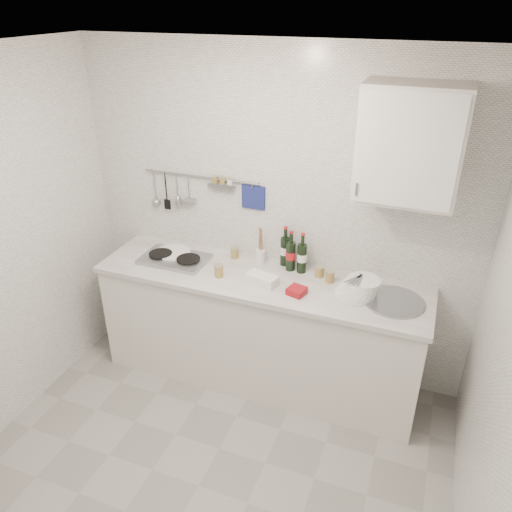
% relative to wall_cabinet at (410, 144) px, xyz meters
% --- Properties ---
extents(floor, '(3.00, 3.00, 0.00)m').
position_rel_wall_cabinet_xyz_m(floor, '(-0.90, -1.22, -1.95)').
color(floor, gray).
rests_on(floor, ground).
extents(ceiling, '(3.00, 3.00, 0.00)m').
position_rel_wall_cabinet_xyz_m(ceiling, '(-0.90, -1.22, 0.55)').
color(ceiling, silver).
rests_on(ceiling, back_wall).
extents(back_wall, '(3.00, 0.02, 2.50)m').
position_rel_wall_cabinet_xyz_m(back_wall, '(-0.90, 0.18, -0.70)').
color(back_wall, silver).
rests_on(back_wall, floor).
extents(wall_right, '(0.02, 2.80, 2.50)m').
position_rel_wall_cabinet_xyz_m(wall_right, '(0.60, -1.22, -0.70)').
color(wall_right, silver).
rests_on(wall_right, floor).
extents(counter, '(2.44, 0.64, 0.96)m').
position_rel_wall_cabinet_xyz_m(counter, '(-0.89, -0.12, -1.52)').
color(counter, silver).
rests_on(counter, floor).
extents(wall_rail, '(0.98, 0.09, 0.34)m').
position_rel_wall_cabinet_xyz_m(wall_rail, '(-1.50, 0.15, -0.52)').
color(wall_rail, '#93969B').
rests_on(wall_rail, back_wall).
extents(wall_cabinet, '(0.60, 0.38, 0.70)m').
position_rel_wall_cabinet_xyz_m(wall_cabinet, '(0.00, 0.00, 0.00)').
color(wall_cabinet, silver).
rests_on(wall_cabinet, back_wall).
extents(plate_stack_hob, '(0.29, 0.28, 0.04)m').
position_rel_wall_cabinet_xyz_m(plate_stack_hob, '(-1.65, -0.06, -1.01)').
color(plate_stack_hob, '#4B64AA').
rests_on(plate_stack_hob, counter).
extents(plate_stack_sink, '(0.30, 0.28, 0.13)m').
position_rel_wall_cabinet_xyz_m(plate_stack_sink, '(-0.19, -0.11, -0.97)').
color(plate_stack_sink, white).
rests_on(plate_stack_sink, counter).
extents(wine_bottles, '(0.22, 0.14, 0.31)m').
position_rel_wall_cabinet_xyz_m(wine_bottles, '(-0.72, 0.08, -0.87)').
color(wine_bottles, black).
rests_on(wine_bottles, counter).
extents(butter_dish, '(0.24, 0.16, 0.07)m').
position_rel_wall_cabinet_xyz_m(butter_dish, '(-0.86, -0.20, -1.00)').
color(butter_dish, white).
rests_on(butter_dish, counter).
extents(strawberry_punnet, '(0.14, 0.14, 0.05)m').
position_rel_wall_cabinet_xyz_m(strawberry_punnet, '(-0.59, -0.25, -1.01)').
color(strawberry_punnet, red).
rests_on(strawberry_punnet, counter).
extents(utensil_crock, '(0.07, 0.07, 0.30)m').
position_rel_wall_cabinet_xyz_m(utensil_crock, '(-0.97, 0.08, -0.96)').
color(utensil_crock, white).
rests_on(utensil_crock, counter).
extents(jar_a, '(0.07, 0.07, 0.09)m').
position_rel_wall_cabinet_xyz_m(jar_a, '(-1.19, 0.09, -0.99)').
color(jar_a, olive).
rests_on(jar_a, counter).
extents(jar_b, '(0.07, 0.07, 0.08)m').
position_rel_wall_cabinet_xyz_m(jar_b, '(-0.50, 0.04, -0.99)').
color(jar_b, olive).
rests_on(jar_b, counter).
extents(jar_c, '(0.07, 0.07, 0.09)m').
position_rel_wall_cabinet_xyz_m(jar_c, '(-0.41, -0.01, -0.98)').
color(jar_c, olive).
rests_on(jar_c, counter).
extents(jar_d, '(0.07, 0.07, 0.10)m').
position_rel_wall_cabinet_xyz_m(jar_d, '(-1.18, -0.22, -0.98)').
color(jar_d, olive).
rests_on(jar_d, counter).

